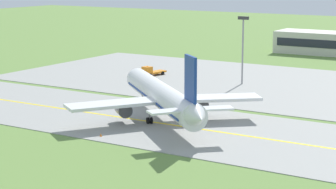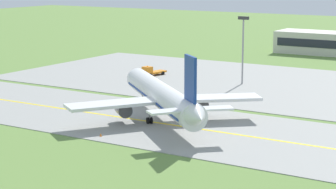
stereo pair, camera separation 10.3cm
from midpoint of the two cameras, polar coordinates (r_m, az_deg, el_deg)
name	(u,v)px [view 2 (the right image)]	position (r m, az deg, el deg)	size (l,w,h in m)	color
ground_plane	(170,125)	(102.36, 0.25, -2.76)	(500.00, 500.00, 0.00)	olive
taxiway_strip	(170,125)	(102.35, 0.25, -2.74)	(240.00, 28.00, 0.10)	gray
apron_pad	(318,90)	(135.70, 13.24, 0.43)	(140.00, 52.00, 0.10)	gray
taxiway_centreline	(170,125)	(102.34, 0.25, -2.71)	(220.00, 0.60, 0.01)	yellow
airplane_lead	(162,96)	(104.43, -0.47, -0.16)	(32.26, 30.11, 12.70)	white
service_truck_pushback	(151,71)	(148.69, -1.50, 2.09)	(3.30, 6.67, 2.59)	orange
apron_light_mast	(243,42)	(138.00, 6.74, 4.72)	(2.40, 0.50, 14.70)	gray
traffic_cone_near_edge	(207,110)	(112.49, 3.56, -1.35)	(0.44, 0.44, 0.60)	orange
traffic_cone_mid_edge	(199,108)	(113.83, 2.85, -1.19)	(0.44, 0.44, 0.60)	orange
traffic_cone_far_edge	(101,135)	(95.76, -6.00, -3.62)	(0.44, 0.44, 0.60)	orange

